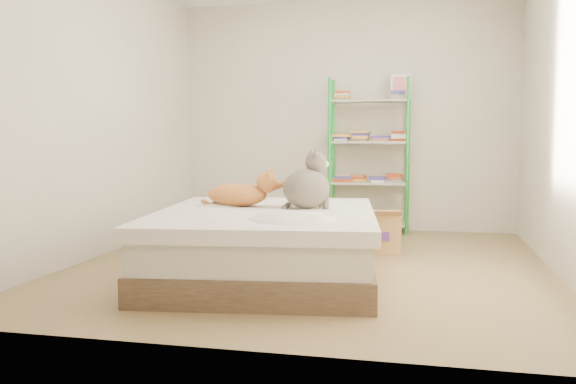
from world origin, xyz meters
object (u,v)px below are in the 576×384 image
(cardboard_box, at_px, (372,231))
(white_bin, at_px, (211,212))
(orange_cat, at_px, (237,192))
(shelf_unit, at_px, (370,158))
(bed, at_px, (266,244))
(grey_cat, at_px, (307,180))

(cardboard_box, height_order, white_bin, cardboard_box)
(cardboard_box, relative_size, white_bin, 1.47)
(orange_cat, xyz_separation_m, shelf_unit, (0.85, 2.18, 0.21))
(bed, bearing_deg, white_bin, 111.31)
(orange_cat, xyz_separation_m, grey_cat, (0.57, -0.04, 0.11))
(bed, relative_size, cardboard_box, 4.01)
(shelf_unit, height_order, white_bin, shelf_unit)
(cardboard_box, xyz_separation_m, white_bin, (-1.98, 1.12, -0.01))
(grey_cat, bearing_deg, shelf_unit, -36.82)
(bed, bearing_deg, shelf_unit, 69.84)
(cardboard_box, bearing_deg, grey_cat, -115.58)
(orange_cat, relative_size, cardboard_box, 1.05)
(white_bin, bearing_deg, bed, -61.44)
(grey_cat, relative_size, cardboard_box, 0.82)
(orange_cat, height_order, grey_cat, grey_cat)
(white_bin, bearing_deg, cardboard_box, -29.50)
(bed, bearing_deg, grey_cat, 27.73)
(grey_cat, bearing_deg, cardboard_box, -50.80)
(bed, height_order, white_bin, bed)
(bed, relative_size, orange_cat, 3.82)
(grey_cat, xyz_separation_m, white_bin, (-1.57, 2.19, -0.55))
(shelf_unit, relative_size, white_bin, 4.73)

